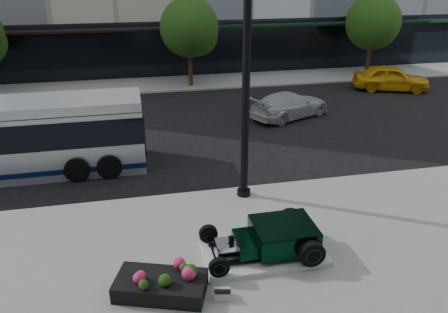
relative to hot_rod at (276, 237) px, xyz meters
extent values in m
plane|color=black|center=(-0.65, 6.16, -0.70)|extent=(120.00, 120.00, 0.00)
cube|color=gray|center=(-0.65, 20.16, -0.64)|extent=(70.00, 4.00, 0.12)
cube|color=black|center=(-10.65, 22.36, 1.30)|extent=(22.00, 0.50, 4.00)
cube|color=black|center=(12.35, 22.36, 1.30)|extent=(24.00, 0.50, 4.00)
cube|color=black|center=(-10.65, 21.76, 2.90)|extent=(22.00, 1.60, 0.15)
cube|color=black|center=(12.35, 21.76, 2.90)|extent=(24.00, 1.60, 0.15)
cylinder|color=black|center=(0.35, 19.16, 0.72)|extent=(0.28, 0.28, 2.60)
sphere|color=black|center=(0.35, 19.16, 3.22)|extent=(3.80, 3.80, 3.80)
sphere|color=black|center=(0.95, 19.46, 2.62)|extent=(2.60, 2.60, 2.60)
cylinder|color=black|center=(13.35, 19.16, 0.72)|extent=(0.28, 0.28, 2.60)
sphere|color=black|center=(13.35, 19.16, 3.22)|extent=(3.80, 3.80, 3.80)
sphere|color=black|center=(13.95, 19.46, 2.62)|extent=(2.60, 2.60, 2.60)
cube|color=silver|center=(-0.33, 0.00, -0.50)|extent=(3.40, 1.80, 0.15)
cube|color=black|center=(-0.33, -0.45, -0.33)|extent=(3.00, 0.08, 0.10)
cube|color=black|center=(-0.33, 0.45, -0.33)|extent=(3.00, 0.08, 0.10)
cube|color=black|center=(0.22, 0.00, 0.02)|extent=(1.70, 1.45, 0.62)
cube|color=black|center=(0.22, 0.00, 0.35)|extent=(1.70, 1.45, 0.06)
cube|color=black|center=(-0.88, 0.00, -0.10)|extent=(0.55, 1.05, 0.38)
cube|color=silver|center=(-1.43, 0.00, -0.15)|extent=(0.55, 0.55, 0.34)
cylinder|color=black|center=(-1.28, 0.00, 0.12)|extent=(0.18, 0.18, 0.10)
cylinder|color=black|center=(-1.78, 0.00, -0.27)|extent=(0.06, 1.55, 0.06)
cylinder|color=black|center=(0.72, -0.85, -0.07)|extent=(0.72, 0.24, 0.72)
cylinder|color=black|center=(0.72, -0.98, -0.07)|extent=(0.37, 0.02, 0.37)
torus|color=#0A3C19|center=(0.72, -0.99, -0.07)|extent=(0.44, 0.02, 0.44)
cylinder|color=black|center=(0.72, 0.85, -0.07)|extent=(0.72, 0.24, 0.72)
cylinder|color=black|center=(0.72, 0.98, -0.07)|extent=(0.37, 0.02, 0.37)
torus|color=#0A3C19|center=(0.72, 0.99, -0.07)|extent=(0.44, 0.02, 0.44)
cylinder|color=black|center=(-1.78, -0.78, -0.16)|extent=(0.54, 0.16, 0.54)
cylinder|color=black|center=(-1.78, -0.87, -0.16)|extent=(0.28, 0.02, 0.28)
torus|color=#0A3C19|center=(-1.78, -0.88, -0.16)|extent=(0.34, 0.02, 0.34)
cylinder|color=black|center=(-1.78, 0.78, -0.16)|extent=(0.54, 0.16, 0.54)
cylinder|color=black|center=(-1.78, 0.87, -0.16)|extent=(0.28, 0.02, 0.28)
torus|color=#0A3C19|center=(-1.78, 0.88, -0.16)|extent=(0.34, 0.02, 0.34)
cube|color=silver|center=(-1.84, -1.44, -0.47)|extent=(0.45, 0.38, 0.22)
cube|color=black|center=(-1.84, -1.44, -0.34)|extent=(0.45, 0.36, 0.15)
cylinder|color=black|center=(0.00, 3.56, 3.70)|extent=(0.26, 0.26, 8.55)
cylinder|color=black|center=(0.00, 3.56, -0.47)|extent=(0.47, 0.47, 0.21)
cube|color=black|center=(-3.30, -0.93, -0.35)|extent=(2.47, 1.79, 0.45)
sphere|color=#E3286D|center=(-4.08, -0.93, 0.00)|extent=(0.29, 0.29, 0.29)
sphere|color=black|center=(-3.77, -0.93, 0.00)|extent=(0.29, 0.29, 0.29)
sphere|color=#E3286D|center=(-3.45, -0.93, 0.00)|extent=(0.29, 0.29, 0.29)
sphere|color=black|center=(-3.14, -0.93, 0.00)|extent=(0.29, 0.29, 0.29)
sphere|color=#E3286D|center=(-2.83, -0.93, 0.00)|extent=(0.29, 0.29, 0.29)
sphere|color=black|center=(-2.52, -0.93, 0.00)|extent=(0.29, 0.29, 0.29)
cube|color=black|center=(-3.27, 7.48, 0.85)|extent=(0.06, 2.30, 1.70)
cylinder|color=black|center=(-5.90, 6.18, -0.22)|extent=(0.96, 0.28, 0.96)
cylinder|color=black|center=(-5.90, 8.78, -0.22)|extent=(0.96, 0.28, 0.96)
cylinder|color=black|center=(-4.70, 6.18, -0.22)|extent=(0.96, 0.28, 0.96)
cylinder|color=black|center=(-4.70, 8.78, -0.22)|extent=(0.96, 0.28, 0.96)
imported|color=silver|center=(4.70, 11.75, -0.01)|extent=(5.09, 3.67, 1.37)
imported|color=gold|center=(13.10, 15.62, 0.12)|extent=(5.15, 3.48, 1.63)
camera|label=1|loc=(-3.57, -9.70, 6.99)|focal=35.00mm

